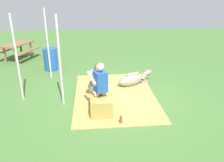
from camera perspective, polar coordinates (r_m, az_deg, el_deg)
The scene contains 12 objects.
ground_plane at distance 6.80m, azimuth 1.02°, elevation -4.03°, with size 24.00×24.00×0.00m, color #4C7A38.
hay_patch at distance 6.89m, azimuth 0.68°, elevation -3.53°, with size 3.48×2.37×0.02m, color tan.
hay_bale at distance 5.87m, azimuth -2.76°, elevation -6.01°, with size 0.76×0.54×0.46m, color tan.
person_seated at distance 5.79m, azimuth -3.32°, elevation -0.87°, with size 0.72×0.56×1.34m.
pony_standing at distance 6.96m, azimuth -4.23°, elevation 1.71°, with size 1.34×0.46×0.94m.
pony_lying at distance 7.60m, azimuth 5.22°, elevation 0.35°, with size 0.80×1.33×0.42m.
soda_bottle at distance 5.48m, azimuth 2.25°, elevation -9.61°, with size 0.07×0.07×0.24m.
water_barrel at distance 9.27m, azimuth -15.15°, elevation 5.31°, with size 0.54×0.54×0.87m, color blue.
tent_pole_left at distance 6.09m, azimuth -12.94°, elevation 4.56°, with size 0.06×0.06×2.44m, color silver.
tent_pole_right at distance 8.19m, azimuth -15.84°, elevation 8.75°, with size 0.06×0.06×2.44m, color silver.
tent_pole_mid at distance 6.74m, azimuth -22.77°, elevation 5.09°, with size 0.06×0.06×2.44m, color silver.
picnic_bench at distance 11.11m, azimuth -22.61°, elevation 7.87°, with size 1.88×1.76×0.75m.
Camera 1 is at (-6.06, 0.68, 3.00)m, focal length 36.40 mm.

